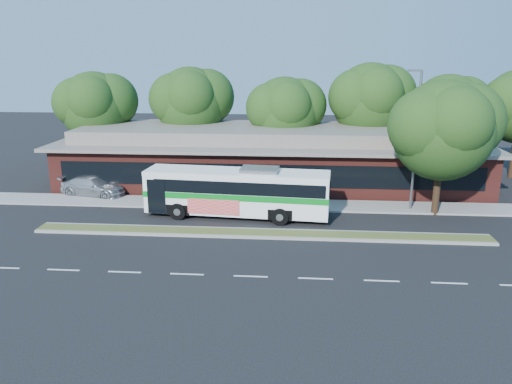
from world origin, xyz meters
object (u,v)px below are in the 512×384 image
(sedan, at_px, (93,186))
(lamp_post, at_px, (416,137))
(sidewalk_tree, at_px, (450,128))
(transit_bus, at_px, (238,189))

(sedan, bearing_deg, lamp_post, -82.41)
(sedan, distance_m, sidewalk_tree, 24.69)
(transit_bus, distance_m, sedan, 11.81)
(transit_bus, xyz_separation_m, sedan, (-11.05, 4.01, -1.10))
(lamp_post, bearing_deg, sedan, 175.37)
(transit_bus, bearing_deg, sedan, 165.03)
(transit_bus, distance_m, sidewalk_tree, 13.68)
(lamp_post, distance_m, transit_bus, 11.78)
(sidewalk_tree, bearing_deg, transit_bus, -172.76)
(lamp_post, height_order, sidewalk_tree, lamp_post)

